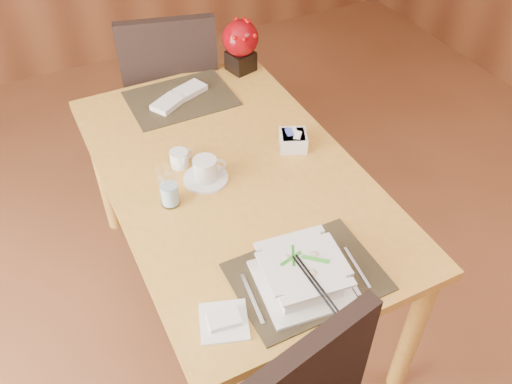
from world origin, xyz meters
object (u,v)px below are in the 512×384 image
bread_plate (224,322)px  berry_decor (240,43)px  soup_setting (303,274)px  sugar_caddy (293,140)px  coffee_cup (205,171)px  water_glass (169,187)px  far_chair (172,91)px  dining_table (234,191)px  creamer_jug (179,159)px

bread_plate → berry_decor: bearing=62.8°
soup_setting → sugar_caddy: bearing=69.8°
soup_setting → berry_decor: berry_decor is taller
coffee_cup → bread_plate: (-0.19, -0.59, -0.04)m
water_glass → far_chair: bearing=71.0°
berry_decor → coffee_cup: bearing=-124.6°
dining_table → bread_plate: size_ratio=10.89×
creamer_jug → sugar_caddy: bearing=-25.8°
bread_plate → far_chair: 1.55m
coffee_cup → far_chair: 0.94m
coffee_cup → bread_plate: size_ratio=1.20×
dining_table → sugar_caddy: sugar_caddy is taller
dining_table → creamer_jug: size_ratio=16.88×
soup_setting → dining_table: bearing=93.7°
berry_decor → far_chair: bearing=138.2°
sugar_caddy → far_chair: far_chair is taller
bread_plate → water_glass: bearing=86.6°
soup_setting → creamer_jug: bearing=107.6°
dining_table → bread_plate: bearing=-116.8°
sugar_caddy → far_chair: (-0.21, 0.87, -0.21)m
dining_table → far_chair: (0.07, 0.91, -0.08)m
soup_setting → bread_plate: size_ratio=2.12×
soup_setting → far_chair: 1.50m
soup_setting → creamer_jug: (-0.13, 0.70, -0.02)m
water_glass → berry_decor: berry_decor is taller
water_glass → berry_decor: size_ratio=0.64×
berry_decor → sugar_caddy: bearing=-96.1°
water_glass → bread_plate: water_glass is taller
dining_table → bread_plate: (-0.30, -0.59, 0.10)m
berry_decor → bread_plate: berry_decor is taller
far_chair → berry_decor: bearing=152.9°
sugar_caddy → far_chair: size_ratio=0.10×
berry_decor → bread_plate: bearing=-117.2°
berry_decor → creamer_jug: bearing=-133.7°
creamer_jug → berry_decor: bearing=32.5°
dining_table → far_chair: bearing=85.8°
creamer_jug → bread_plate: size_ratio=0.65×
dining_table → water_glass: water_glass is taller
bread_plate → sugar_caddy: bearing=47.3°
water_glass → creamer_jug: (0.10, 0.18, -0.05)m
creamer_jug → berry_decor: size_ratio=0.36×
far_chair → coffee_cup: bearing=93.9°
creamer_jug → water_glass: bearing=-133.0°
creamer_jug → sugar_caddy: (0.44, -0.09, -0.00)m
coffee_cup → water_glass: (-0.16, -0.06, 0.04)m
soup_setting → berry_decor: (0.37, 1.23, 0.09)m
soup_setting → sugar_caddy: soup_setting is taller
soup_setting → sugar_caddy: size_ratio=2.81×
bread_plate → far_chair: bearing=76.3°
dining_table → sugar_caddy: 0.31m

